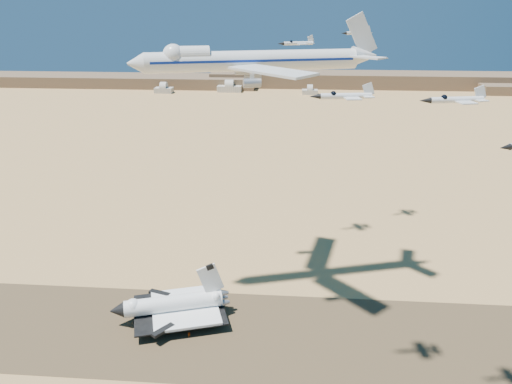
# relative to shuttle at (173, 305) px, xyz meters

# --- Properties ---
(ground) EXTENTS (1200.00, 1200.00, 0.00)m
(ground) POSITION_rel_shuttle_xyz_m (17.91, -7.18, -5.51)
(ground) COLOR tan
(ground) RESTS_ON ground
(runway) EXTENTS (600.00, 50.00, 0.06)m
(runway) POSITION_rel_shuttle_xyz_m (17.91, -7.18, -5.48)
(runway) COLOR brown
(runway) RESTS_ON ground
(ridgeline) EXTENTS (960.00, 90.00, 18.00)m
(ridgeline) POSITION_rel_shuttle_xyz_m (83.22, 520.13, 2.12)
(ridgeline) COLOR brown
(ridgeline) RESTS_ON ground
(hangars) EXTENTS (200.50, 29.50, 30.00)m
(hangars) POSITION_rel_shuttle_xyz_m (-46.09, 471.26, -0.68)
(hangars) COLOR beige
(hangars) RESTS_ON ground
(shuttle) EXTENTS (42.05, 33.48, 20.50)m
(shuttle) POSITION_rel_shuttle_xyz_m (0.00, 0.00, 0.00)
(shuttle) COLOR white
(shuttle) RESTS_ON runway
(carrier_747) EXTENTS (85.87, 64.16, 21.46)m
(carrier_747) POSITION_rel_shuttle_xyz_m (24.24, 24.30, 81.80)
(carrier_747) COLOR silver
(crew_a) EXTENTS (0.58, 0.72, 1.72)m
(crew_a) POSITION_rel_shuttle_xyz_m (8.62, -4.18, -4.59)
(crew_a) COLOR #E9590D
(crew_a) RESTS_ON runway
(crew_b) EXTENTS (0.74, 1.00, 1.83)m
(crew_b) POSITION_rel_shuttle_xyz_m (7.69, -9.96, -4.53)
(crew_b) COLOR #E9590D
(crew_b) RESTS_ON runway
(crew_c) EXTENTS (0.88, 1.03, 1.57)m
(crew_c) POSITION_rel_shuttle_xyz_m (7.90, -9.66, -4.67)
(crew_c) COLOR #E9590D
(crew_c) RESTS_ON runway
(chase_jet_a) EXTENTS (16.12, 9.01, 4.04)m
(chase_jet_a) POSITION_rel_shuttle_xyz_m (53.33, -23.05, 78.77)
(chase_jet_a) COLOR silver
(chase_jet_b) EXTENTS (15.37, 8.75, 3.88)m
(chase_jet_b) POSITION_rel_shuttle_xyz_m (76.67, -33.82, 80.16)
(chase_jet_b) COLOR silver
(chase_jet_e) EXTENTS (15.79, 9.34, 4.06)m
(chase_jet_e) POSITION_rel_shuttle_xyz_m (41.35, 70.26, 84.20)
(chase_jet_e) COLOR silver
(chase_jet_f) EXTENTS (14.55, 9.22, 3.80)m
(chase_jet_f) POSITION_rel_shuttle_xyz_m (68.08, 90.39, 87.33)
(chase_jet_f) COLOR silver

